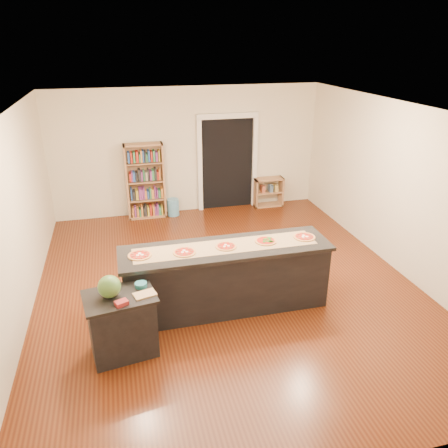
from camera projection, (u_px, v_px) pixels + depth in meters
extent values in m
cube|color=beige|center=(227.00, 205.00, 6.62)|extent=(6.00, 7.00, 2.80)
cube|color=#54240E|center=(227.00, 284.00, 7.17)|extent=(6.00, 7.00, 0.01)
cube|color=white|center=(228.00, 111.00, 6.07)|extent=(6.00, 7.00, 0.01)
cube|color=black|center=(227.00, 164.00, 10.06)|extent=(1.20, 0.02, 2.10)
cube|color=silver|center=(200.00, 166.00, 9.88)|extent=(0.10, 0.08, 2.10)
cube|color=silver|center=(255.00, 163.00, 10.17)|extent=(0.10, 0.08, 2.10)
cube|color=silver|center=(228.00, 116.00, 9.59)|extent=(1.40, 0.08, 0.12)
cube|color=black|center=(226.00, 279.00, 6.41)|extent=(2.94, 0.74, 0.95)
cube|color=black|center=(226.00, 249.00, 6.21)|extent=(3.03, 0.82, 0.05)
cube|color=black|center=(122.00, 326.00, 5.48)|extent=(0.78, 0.55, 0.81)
cube|color=black|center=(119.00, 297.00, 5.32)|extent=(0.86, 0.63, 0.04)
cube|color=#AC7D53|center=(145.00, 181.00, 9.56)|extent=(0.83, 0.30, 1.67)
cube|color=#AC7D53|center=(268.00, 192.00, 10.40)|extent=(0.69, 0.30, 0.69)
cylinder|color=#5595BE|center=(173.00, 207.00, 9.89)|extent=(0.26, 0.26, 0.39)
cube|color=#9E8051|center=(226.00, 246.00, 6.21)|extent=(2.63, 0.47, 0.00)
sphere|color=#144214|center=(109.00, 287.00, 5.24)|extent=(0.28, 0.28, 0.28)
cube|color=tan|center=(145.00, 294.00, 5.32)|extent=(0.30, 0.24, 0.02)
cube|color=maroon|center=(122.00, 303.00, 5.12)|extent=(0.17, 0.15, 0.05)
cylinder|color=#195966|center=(141.00, 285.00, 5.48)|extent=(0.15, 0.15, 0.06)
cylinder|color=#B17C44|center=(140.00, 255.00, 5.94)|extent=(0.32, 0.32, 0.02)
cylinder|color=#A5190C|center=(140.00, 255.00, 5.93)|extent=(0.26, 0.26, 0.00)
cylinder|color=#B17C44|center=(184.00, 252.00, 6.02)|extent=(0.30, 0.30, 0.02)
cylinder|color=#A5190C|center=(184.00, 252.00, 6.02)|extent=(0.25, 0.25, 0.00)
cylinder|color=#B17C44|center=(226.00, 246.00, 6.19)|extent=(0.28, 0.28, 0.02)
cylinder|color=#A5190C|center=(226.00, 246.00, 6.19)|extent=(0.23, 0.23, 0.00)
cylinder|color=#B17C44|center=(266.00, 241.00, 6.35)|extent=(0.30, 0.30, 0.02)
cylinder|color=#A5190C|center=(266.00, 240.00, 6.35)|extent=(0.25, 0.25, 0.00)
cylinder|color=#B17C44|center=(304.00, 237.00, 6.48)|extent=(0.31, 0.31, 0.02)
cylinder|color=#A5190C|center=(304.00, 236.00, 6.48)|extent=(0.26, 0.26, 0.00)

